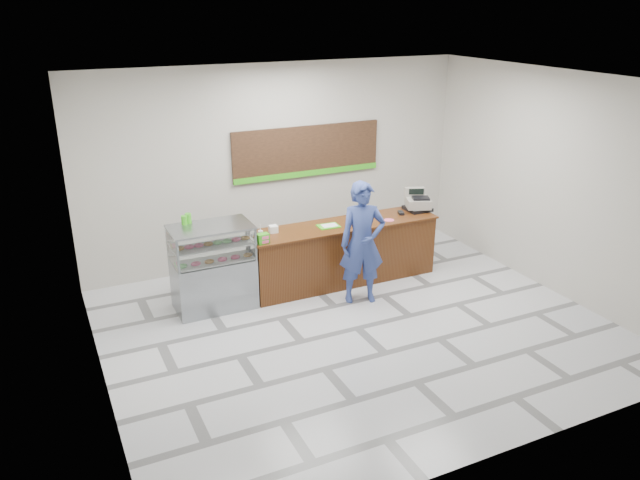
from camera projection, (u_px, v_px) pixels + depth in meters
name	position (u px, v px, depth m)	size (l,w,h in m)	color
floor	(358.00, 328.00, 9.05)	(7.00, 7.00, 0.00)	silver
back_wall	(278.00, 165.00, 10.95)	(7.00, 7.00, 0.00)	beige
ceiling	(364.00, 81.00, 7.80)	(7.00, 7.00, 0.00)	silver
sales_counter	(343.00, 253.00, 10.39)	(3.26, 0.76, 1.03)	#552E13
display_case	(213.00, 267.00, 9.45)	(1.22, 0.72, 1.33)	gray
menu_board	(307.00, 152.00, 11.07)	(2.80, 0.06, 0.90)	black
cash_register	(417.00, 202.00, 10.83)	(0.53, 0.54, 0.38)	black
card_terminal	(401.00, 213.00, 10.67)	(0.08, 0.17, 0.04)	black
serving_tray	(329.00, 226.00, 10.08)	(0.36, 0.27, 0.02)	#46D71C
napkin_box	(273.00, 229.00, 9.81)	(0.13, 0.13, 0.11)	white
straw_cup	(260.00, 234.00, 9.58)	(0.08, 0.08, 0.12)	silver
promo_box	(263.00, 239.00, 9.35)	(0.18, 0.12, 0.16)	green
donut_decal	(389.00, 220.00, 10.37)	(0.17, 0.17, 0.00)	#FB598C
green_cup_left	(184.00, 220.00, 9.25)	(0.09, 0.09, 0.14)	green
green_cup_right	(188.00, 218.00, 9.32)	(0.10, 0.10, 0.15)	green
customer	(362.00, 243.00, 9.57)	(0.71, 0.46, 1.93)	navy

